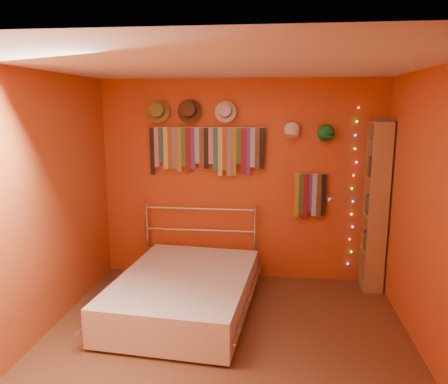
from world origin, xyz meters
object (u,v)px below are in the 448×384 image
at_px(bookshelf, 380,206).
at_px(bed, 185,292).
at_px(reading_lamp, 330,199).
at_px(tie_rack, 206,148).

height_order(bookshelf, bed, bookshelf).
height_order(reading_lamp, bookshelf, bookshelf).
bearing_deg(bookshelf, tie_rack, 175.72).
height_order(tie_rack, bookshelf, bookshelf).
xyz_separation_m(tie_rack, bookshelf, (2.07, -0.16, -0.64)).
relative_size(reading_lamp, bed, 0.16).
relative_size(tie_rack, reading_lamp, 4.49).
distance_m(tie_rack, bookshelf, 2.18).
bearing_deg(tie_rack, reading_lamp, -7.01).
xyz_separation_m(reading_lamp, bookshelf, (0.58, 0.03, -0.08)).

